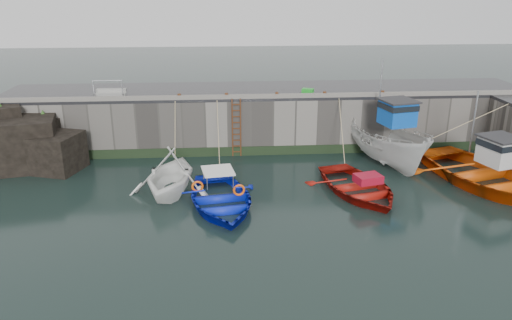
{
  "coord_description": "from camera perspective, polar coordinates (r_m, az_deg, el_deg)",
  "views": [
    {
      "loc": [
        -2.85,
        -15.97,
        8.98
      ],
      "look_at": [
        -1.25,
        5.81,
        1.2
      ],
      "focal_mm": 35.0,
      "sensor_mm": 36.0,
      "label": 1
    }
  ],
  "objects": [
    {
      "name": "boat_far_white",
      "position": [
        26.89,
        14.89,
        1.87
      ],
      "size": [
        3.89,
        7.08,
        5.59
      ],
      "rotation": [
        0.0,
        0.0,
        0.21
      ],
      "color": "silver",
      "rests_on": "ground"
    },
    {
      "name": "ground",
      "position": [
        18.54,
        5.24,
        -9.45
      ],
      "size": [
        120.0,
        120.0,
        0.0
      ],
      "primitive_type": "plane",
      "color": "black",
      "rests_on": "ground"
    },
    {
      "name": "rock_outcrop",
      "position": [
        28.11,
        -25.01,
        1.79
      ],
      "size": [
        5.85,
        4.24,
        3.41
      ],
      "color": "black",
      "rests_on": "ground"
    },
    {
      "name": "quay_back",
      "position": [
        29.57,
        1.46,
        4.96
      ],
      "size": [
        30.0,
        5.0,
        3.0
      ],
      "primitive_type": "cube",
      "color": "slate",
      "rests_on": "ground"
    },
    {
      "name": "boat_far_orange",
      "position": [
        25.74,
        24.8,
        -1.48
      ],
      "size": [
        7.31,
        8.81,
        4.58
      ],
      "rotation": [
        0.0,
        0.0,
        0.28
      ],
      "color": "#DC510B",
      "rests_on": "ground"
    },
    {
      "name": "railing",
      "position": [
        28.41,
        -16.25,
        7.43
      ],
      "size": [
        1.6,
        1.05,
        1.0
      ],
      "color": "#A5A8AD",
      "rests_on": "road_back"
    },
    {
      "name": "bollard_d",
      "position": [
        27.42,
        7.85,
        7.47
      ],
      "size": [
        0.18,
        0.18,
        0.28
      ],
      "primitive_type": "cylinder",
      "color": "#3F1E0F",
      "rests_on": "road_back"
    },
    {
      "name": "boat_near_navy_rope",
      "position": [
        26.74,
        9.27,
        -0.28
      ],
      "size": [
        0.04,
        4.02,
        3.1
      ],
      "primitive_type": null,
      "color": "tan",
      "rests_on": "ground"
    },
    {
      "name": "bollard_b",
      "position": [
        26.83,
        -3.39,
        7.36
      ],
      "size": [
        0.18,
        0.18,
        0.28
      ],
      "primitive_type": "cylinder",
      "color": "#3F1E0F",
      "rests_on": "road_back"
    },
    {
      "name": "boat_near_blue",
      "position": [
        21.44,
        -4.08,
        -5.2
      ],
      "size": [
        4.66,
        5.97,
        1.13
      ],
      "primitive_type": "imported",
      "rotation": [
        0.0,
        0.0,
        0.15
      ],
      "color": "#0C20C2",
      "rests_on": "ground"
    },
    {
      "name": "boat_near_navy",
      "position": [
        23.11,
        11.51,
        -3.67
      ],
      "size": [
        5.0,
        6.12,
        1.11
      ],
      "primitive_type": "imported",
      "rotation": [
        0.0,
        0.0,
        0.24
      ],
      "color": "#A3160D",
      "rests_on": "ground"
    },
    {
      "name": "bollard_a",
      "position": [
        26.91,
        -8.76,
        7.2
      ],
      "size": [
        0.18,
        0.18,
        0.28
      ],
      "primitive_type": "cylinder",
      "color": "#3F1E0F",
      "rests_on": "road_back"
    },
    {
      "name": "algae_back",
      "position": [
        27.51,
        1.96,
        1.1
      ],
      "size": [
        30.0,
        0.08,
        0.5
      ],
      "primitive_type": "cube",
      "color": "black",
      "rests_on": "ground"
    },
    {
      "name": "boat_near_white_rope",
      "position": [
        26.43,
        -8.98,
        -0.5
      ],
      "size": [
        0.04,
        3.57,
        3.1
      ],
      "primitive_type": null,
      "color": "tan",
      "rests_on": "ground"
    },
    {
      "name": "kerb_back",
      "position": [
        26.89,
        1.99,
        7.32
      ],
      "size": [
        30.0,
        0.3,
        0.2
      ],
      "primitive_type": "cube",
      "color": "slate",
      "rests_on": "road_back"
    },
    {
      "name": "boat_near_white",
      "position": [
        22.97,
        -9.67,
        -3.7
      ],
      "size": [
        4.66,
        5.16,
        2.39
      ],
      "primitive_type": "imported",
      "rotation": [
        0.0,
        0.0,
        -0.18
      ],
      "color": "white",
      "rests_on": "ground"
    },
    {
      "name": "bollard_e",
      "position": [
        28.25,
        14.26,
        7.41
      ],
      "size": [
        0.18,
        0.18,
        0.28
      ],
      "primitive_type": "cylinder",
      "color": "#3F1E0F",
      "rests_on": "road_back"
    },
    {
      "name": "ladder",
      "position": [
        26.93,
        -2.24,
        3.68
      ],
      "size": [
        0.51,
        0.08,
        3.2
      ],
      "color": "#3F1E0F",
      "rests_on": "ground"
    },
    {
      "name": "bollard_c",
      "position": [
        27.0,
        2.39,
        7.45
      ],
      "size": [
        0.18,
        0.18,
        0.28
      ],
      "primitive_type": "cylinder",
      "color": "#3F1E0F",
      "rests_on": "road_back"
    },
    {
      "name": "road_back",
      "position": [
        29.22,
        1.49,
        7.96
      ],
      "size": [
        30.0,
        5.0,
        0.16
      ],
      "primitive_type": "cube",
      "color": "black",
      "rests_on": "quay_back"
    },
    {
      "name": "boat_near_blue_rope",
      "position": [
        25.6,
        -4.14,
        -0.98
      ],
      "size": [
        0.04,
        4.77,
        3.1
      ],
      "primitive_type": null,
      "color": "tan",
      "rests_on": "ground"
    },
    {
      "name": "fish_crate",
      "position": [
        27.97,
        5.94,
        7.82
      ],
      "size": [
        0.72,
        0.6,
        0.3
      ],
      "primitive_type": "cube",
      "rotation": [
        0.0,
        0.0,
        -0.41
      ],
      "color": "green",
      "rests_on": "road_back"
    }
  ]
}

